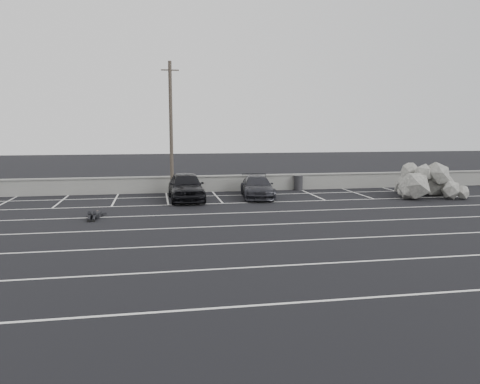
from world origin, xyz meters
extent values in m
plane|color=black|center=(0.00, 0.00, 0.00)|extent=(120.00, 120.00, 0.00)
cube|color=gray|center=(0.00, 14.00, 0.50)|extent=(50.00, 0.35, 1.00)
cube|color=gray|center=(0.00, 14.00, 1.02)|extent=(50.00, 0.45, 0.08)
cube|color=silver|center=(0.00, -6.00, 0.00)|extent=(36.00, 0.10, 0.01)
cube|color=silver|center=(0.00, -3.00, 0.00)|extent=(36.00, 0.10, 0.01)
cube|color=silver|center=(0.00, 0.00, 0.00)|extent=(36.00, 0.10, 0.01)
cube|color=silver|center=(0.00, 3.00, 0.00)|extent=(36.00, 0.10, 0.01)
cube|color=silver|center=(0.00, 6.00, 0.00)|extent=(36.00, 0.10, 0.01)
cube|color=silver|center=(0.00, 9.00, 0.00)|extent=(36.00, 0.10, 0.01)
cube|color=silver|center=(0.00, 12.00, 0.00)|extent=(36.00, 0.10, 0.01)
cube|color=silver|center=(-11.00, 11.50, 0.00)|extent=(0.10, 5.00, 0.01)
cube|color=silver|center=(-8.00, 11.50, 0.00)|extent=(0.10, 5.00, 0.01)
cube|color=silver|center=(-5.00, 11.50, 0.00)|extent=(0.10, 5.00, 0.01)
cube|color=silver|center=(-2.00, 11.50, 0.00)|extent=(0.10, 5.00, 0.01)
cube|color=silver|center=(1.00, 11.50, 0.00)|extent=(0.10, 5.00, 0.01)
cube|color=silver|center=(4.00, 11.50, 0.00)|extent=(0.10, 5.00, 0.01)
cube|color=silver|center=(7.00, 11.50, 0.00)|extent=(0.10, 5.00, 0.01)
cube|color=silver|center=(10.00, 11.50, 0.00)|extent=(0.10, 5.00, 0.01)
cube|color=silver|center=(13.00, 11.50, 0.00)|extent=(0.10, 5.00, 0.01)
imported|color=black|center=(-0.93, 10.60, 0.81)|extent=(2.01, 4.79, 1.62)
imported|color=#232328|center=(3.34, 10.83, 0.65)|extent=(2.30, 4.64, 1.30)
cylinder|color=#4C4238|center=(-1.63, 13.20, 4.10)|extent=(0.22, 0.22, 8.20)
cube|color=#4C4238|center=(-1.63, 13.20, 7.65)|extent=(1.09, 0.07, 0.07)
cylinder|color=#29292B|center=(6.78, 13.60, 0.47)|extent=(0.62, 0.62, 0.94)
cylinder|color=#29292B|center=(6.78, 13.60, 0.96)|extent=(0.69, 0.69, 0.05)
camera|label=1|loc=(-2.66, -16.33, 4.17)|focal=35.00mm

